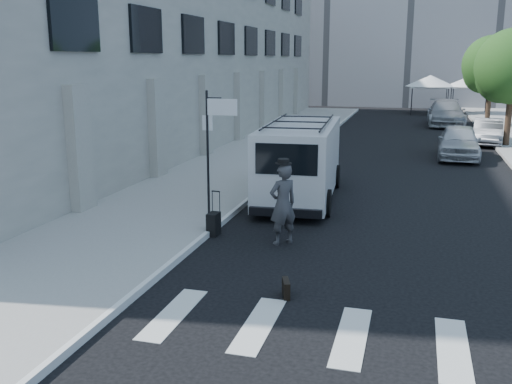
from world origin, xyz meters
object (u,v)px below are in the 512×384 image
Objects in this scene: suitcase at (214,224)px; parked_car_b at (488,132)px; cargo_van at (301,160)px; parked_car_a at (459,142)px; businessman at (283,204)px; briefcase at (286,288)px; parked_car_c at (446,113)px.

parked_car_b reaches higher than suitcase.
cargo_van reaches higher than parked_car_a.
businessman reaches higher than suitcase.
parked_car_c reaches higher than briefcase.
parked_car_c reaches higher than suitcase.
parked_car_b is (6.01, 22.71, 0.51)m from briefcase.
businessman is at bearing -102.62° from parked_car_b.
parked_car_a is at bearing -153.40° from businessman.
parked_car_c reaches higher than parked_car_a.
briefcase is at bearing -48.31° from suitcase.
parked_car_c is (0.00, 13.82, 0.08)m from parked_car_a.
cargo_van is (-0.53, 4.86, 0.26)m from businessman.
cargo_van is at bearing -104.12° from parked_car_c.
businessman reaches higher than parked_car_c.
parked_car_c is (-1.80, 8.72, 0.17)m from parked_car_b.
parked_car_a is 13.82m from parked_car_c.
parked_car_b is at bearing -79.15° from parked_car_c.
briefcase is 0.11× the size of parked_car_b.
businessman is 0.45× the size of parked_car_a.
suitcase is at bearing -113.56° from parked_car_a.
parked_car_a is (5.54, 9.58, -0.50)m from cargo_van.
parked_car_a is 5.41m from parked_car_b.
businessman is 4.89m from cargo_van.
parked_car_b is at bearing 68.81° from suitcase.
suitcase is at bearing -107.62° from parked_car_b.
businessman is at bearing -2.95° from suitcase.
suitcase is 4.95m from cargo_van.
parked_car_a is at bearing 57.72° from briefcase.
parked_car_a is at bearing 56.06° from cargo_van.
businessman is 1.76× the size of suitcase.
cargo_van is 11.08m from parked_car_a.
cargo_van is 1.47× the size of parked_car_a.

